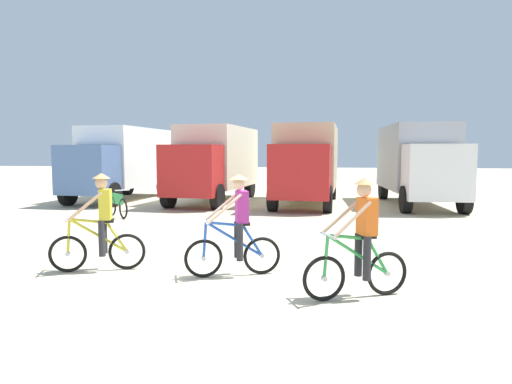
# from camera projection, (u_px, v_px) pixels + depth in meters

# --- Properties ---
(ground_plane) EXTENTS (120.00, 120.00, 0.00)m
(ground_plane) POSITION_uv_depth(u_px,v_px,m) (217.00, 271.00, 8.37)
(ground_plane) COLOR beige
(box_truck_avon_van) EXTENTS (2.77, 6.88, 3.35)m
(box_truck_avon_van) POSITION_uv_depth(u_px,v_px,m) (122.00, 160.00, 20.99)
(box_truck_avon_van) COLOR white
(box_truck_avon_van) RESTS_ON ground
(box_truck_cream_rv) EXTENTS (2.91, 6.92, 3.35)m
(box_truck_cream_rv) POSITION_uv_depth(u_px,v_px,m) (215.00, 160.00, 20.09)
(box_truck_cream_rv) COLOR beige
(box_truck_cream_rv) RESTS_ON ground
(box_truck_tan_camper) EXTENTS (2.68, 6.85, 3.35)m
(box_truck_tan_camper) POSITION_uv_depth(u_px,v_px,m) (307.00, 160.00, 19.17)
(box_truck_tan_camper) COLOR #CCB78E
(box_truck_tan_camper) RESTS_ON ground
(box_truck_grey_hauler) EXTENTS (2.64, 6.84, 3.35)m
(box_truck_grey_hauler) POSITION_uv_depth(u_px,v_px,m) (418.00, 160.00, 18.78)
(box_truck_grey_hauler) COLOR #9E9EA3
(box_truck_grey_hauler) RESTS_ON ground
(cyclist_orange_shirt) EXTENTS (1.65, 0.73, 1.82)m
(cyclist_orange_shirt) POSITION_uv_depth(u_px,v_px,m) (100.00, 226.00, 8.29)
(cyclist_orange_shirt) COLOR black
(cyclist_orange_shirt) RESTS_ON ground
(cyclist_cowboy_hat) EXTENTS (1.64, 0.75, 1.82)m
(cyclist_cowboy_hat) POSITION_uv_depth(u_px,v_px,m) (236.00, 229.00, 7.95)
(cyclist_cowboy_hat) COLOR black
(cyclist_cowboy_hat) RESTS_ON ground
(cyclist_near_camera) EXTENTS (1.60, 0.83, 1.82)m
(cyclist_near_camera) POSITION_uv_depth(u_px,v_px,m) (360.00, 243.00, 6.73)
(cyclist_near_camera) COLOR black
(cyclist_near_camera) RESTS_ON ground
(bicycle_spare) EXTENTS (1.29, 1.24, 0.97)m
(bicycle_spare) POSITION_uv_depth(u_px,v_px,m) (118.00, 205.00, 15.35)
(bicycle_spare) COLOR black
(bicycle_spare) RESTS_ON ground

